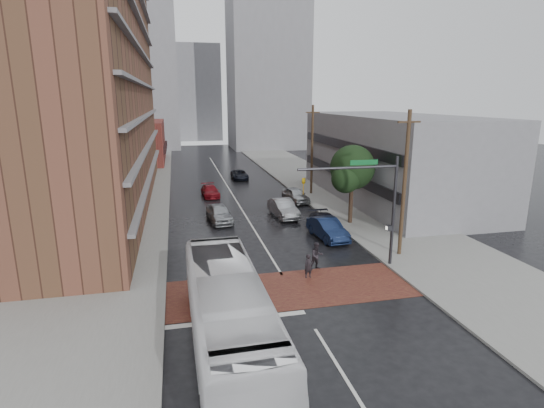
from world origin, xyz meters
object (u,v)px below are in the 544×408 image
pedestrian_a (309,266)px  car_parked_near (328,229)px  suv_travel (240,175)px  pedestrian_b (317,256)px  car_parked_mid (326,224)px  car_travel_b (283,208)px  car_parked_far (296,195)px  car_travel_a (219,213)px  transit_bus (229,316)px  car_travel_c (210,191)px

pedestrian_a → car_parked_near: size_ratio=0.31×
suv_travel → pedestrian_b: bearing=-89.0°
pedestrian_a → car_parked_mid: (4.10, 8.19, -0.02)m
car_travel_b → car_parked_mid: bearing=-72.5°
car_parked_far → pedestrian_b: bearing=-109.8°
car_parked_far → car_travel_a: bearing=-154.6°
pedestrian_b → car_parked_near: (2.79, 5.65, -0.10)m
pedestrian_a → car_travel_b: bearing=74.8°
transit_bus → car_travel_a: 20.27m
car_parked_near → car_travel_b: bearing=99.8°
car_parked_near → car_parked_far: bearing=80.8°
pedestrian_a → car_travel_c: pedestrian_a is taller
transit_bus → car_parked_mid: (9.80, 15.06, -1.05)m
pedestrian_a → suv_travel: (0.71, 33.27, -0.13)m
pedestrian_a → suv_travel: bearing=81.3°
car_travel_a → car_parked_far: car_travel_a is taller
car_parked_near → car_parked_far: 12.26m
car_parked_near → pedestrian_b: bearing=-121.4°
car_travel_a → car_travel_c: car_travel_a is taller
transit_bus → car_parked_far: (10.28, 25.94, -1.02)m
suv_travel → car_parked_mid: size_ratio=0.89×
transit_bus → suv_travel: 40.66m
pedestrian_a → car_travel_a: car_travel_a is taller
car_travel_b → car_travel_a: bearing=179.3°
transit_bus → car_travel_b: 21.94m
pedestrian_a → car_travel_b: size_ratio=0.30×
pedestrian_a → pedestrian_b: (0.93, 1.19, 0.15)m
pedestrian_a → car_parked_near: 7.79m
car_travel_c → car_parked_far: car_parked_far is taller
car_travel_a → suv_travel: car_travel_a is taller
pedestrian_b → car_travel_a: size_ratio=0.39×
car_travel_c → car_parked_mid: bearing=-66.1°
pedestrian_b → car_travel_b: (0.96, 12.51, -0.08)m
suv_travel → car_parked_far: 14.71m
car_parked_near → car_parked_far: (0.87, 12.23, -0.04)m
car_parked_near → car_parked_mid: car_parked_near is taller
pedestrian_b → car_parked_near: pedestrian_b is taller
pedestrian_a → car_travel_a: (-4.08, 13.31, 0.04)m
transit_bus → car_travel_b: (7.58, 20.57, -0.96)m
car_travel_a → pedestrian_a: bearing=-78.9°
car_travel_a → car_parked_near: 10.13m
car_travel_b → car_travel_c: size_ratio=1.15×
car_travel_b → car_parked_far: 6.02m
car_travel_c → suv_travel: size_ratio=0.96×
car_travel_b → car_parked_far: bearing=58.9°
transit_bus → car_travel_b: transit_bus is taller
car_parked_mid → pedestrian_a: bearing=-115.2°
car_travel_c → car_parked_near: bearing=-69.1°
transit_bus → car_travel_c: bearing=86.2°
transit_bus → car_parked_far: transit_bus is taller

